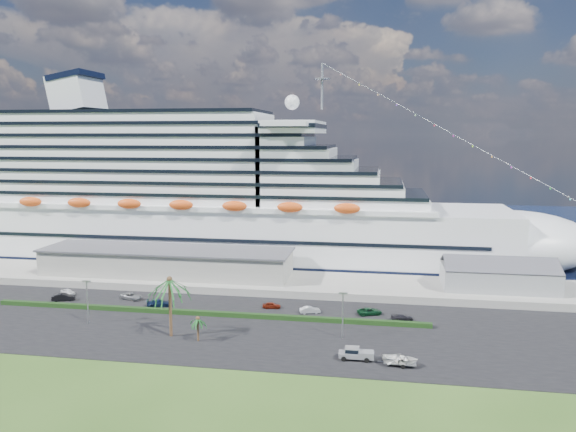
% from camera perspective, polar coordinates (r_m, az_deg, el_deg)
% --- Properties ---
extents(ground, '(420.00, 420.00, 0.00)m').
position_cam_1_polar(ground, '(97.01, -7.00, -13.22)').
color(ground, '#30501A').
rests_on(ground, ground).
extents(asphalt_lot, '(140.00, 38.00, 0.12)m').
position_cam_1_polar(asphalt_lot, '(106.91, -5.29, -11.09)').
color(asphalt_lot, black).
rests_on(asphalt_lot, ground).
extents(wharf, '(240.00, 20.00, 1.80)m').
position_cam_1_polar(wharf, '(133.65, -2.10, -6.72)').
color(wharf, gray).
rests_on(wharf, ground).
extents(water, '(420.00, 160.00, 0.02)m').
position_cam_1_polar(water, '(220.86, 2.62, -0.97)').
color(water, black).
rests_on(water, ground).
extents(cruise_ship, '(191.00, 38.00, 54.00)m').
position_cam_1_polar(cruise_ship, '(158.93, -8.00, 1.41)').
color(cruise_ship, silver).
rests_on(cruise_ship, ground).
extents(terminal_building, '(61.00, 15.00, 6.30)m').
position_cam_1_polar(terminal_building, '(139.75, -12.23, -4.50)').
color(terminal_building, gray).
rests_on(terminal_building, wharf).
extents(port_shed, '(24.00, 12.31, 7.37)m').
position_cam_1_polar(port_shed, '(132.70, 20.58, -5.80)').
color(port_shed, gray).
rests_on(port_shed, wharf).
extents(hedge, '(88.00, 1.10, 0.90)m').
position_cam_1_polar(hedge, '(113.47, -8.61, -9.72)').
color(hedge, black).
rests_on(hedge, asphalt_lot).
extents(lamp_post_left, '(1.60, 0.35, 8.27)m').
position_cam_1_polar(lamp_post_left, '(112.96, -19.73, -7.68)').
color(lamp_post_left, gray).
rests_on(lamp_post_left, asphalt_lot).
extents(lamp_post_right, '(1.60, 0.35, 8.27)m').
position_cam_1_polar(lamp_post_right, '(99.29, 5.59, -9.42)').
color(lamp_post_right, gray).
rests_on(lamp_post_right, asphalt_lot).
extents(palm_tall, '(8.82, 8.82, 11.13)m').
position_cam_1_polar(palm_tall, '(100.87, -11.93, -6.99)').
color(palm_tall, '#47301E').
rests_on(palm_tall, ground).
extents(palm_short, '(3.53, 3.53, 4.56)m').
position_cam_1_polar(palm_short, '(99.29, -9.15, -10.50)').
color(palm_short, '#47301E').
rests_on(palm_short, ground).
extents(parked_car_0, '(3.99, 2.76, 1.26)m').
position_cam_1_polar(parked_car_0, '(135.24, -21.45, -7.18)').
color(parked_car_0, white).
rests_on(parked_car_0, asphalt_lot).
extents(parked_car_1, '(5.03, 3.19, 1.56)m').
position_cam_1_polar(parked_car_1, '(130.79, -21.84, -7.65)').
color(parked_car_1, black).
rests_on(parked_car_1, asphalt_lot).
extents(parked_car_2, '(5.50, 3.81, 1.39)m').
position_cam_1_polar(parked_car_2, '(127.13, -15.64, -7.85)').
color(parked_car_2, gray).
rests_on(parked_car_2, asphalt_lot).
extents(parked_car_3, '(5.43, 3.39, 1.47)m').
position_cam_1_polar(parked_car_3, '(120.73, -12.96, -8.59)').
color(parked_car_3, '#111E3C').
rests_on(parked_car_3, asphalt_lot).
extents(parked_car_4, '(3.91, 2.01, 1.27)m').
position_cam_1_polar(parked_car_4, '(116.53, -1.67, -9.05)').
color(parked_car_4, maroon).
rests_on(parked_car_4, asphalt_lot).
extents(parked_car_5, '(4.32, 2.58, 1.34)m').
position_cam_1_polar(parked_car_5, '(113.45, 2.25, -9.52)').
color(parked_car_5, '#BABDC2').
rests_on(parked_car_5, asphalt_lot).
extents(parked_car_6, '(5.36, 3.79, 1.36)m').
position_cam_1_polar(parked_car_6, '(113.69, 8.29, -9.56)').
color(parked_car_6, '#0E391D').
rests_on(parked_car_6, asphalt_lot).
extents(parked_car_7, '(4.49, 2.45, 1.23)m').
position_cam_1_polar(parked_car_7, '(111.40, 11.52, -10.05)').
color(parked_car_7, '#232228').
rests_on(parked_car_7, asphalt_lot).
extents(pickup_truck, '(5.58, 2.23, 1.96)m').
position_cam_1_polar(pickup_truck, '(91.92, 6.90, -13.66)').
color(pickup_truck, black).
rests_on(pickup_truck, asphalt_lot).
extents(boat_trailer, '(6.21, 4.12, 1.77)m').
position_cam_1_polar(boat_trailer, '(90.54, 11.32, -14.05)').
color(boat_trailer, gray).
rests_on(boat_trailer, asphalt_lot).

